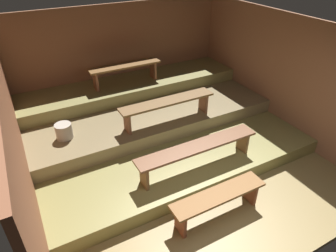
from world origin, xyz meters
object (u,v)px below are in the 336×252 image
bench_floor_center (218,199)px  bench_lower_center (198,149)px  pail_middle (64,131)px  bench_upper_center (125,69)px  bench_middle_center (167,104)px

bench_floor_center → bench_lower_center: bearing=77.9°
bench_floor_center → pail_middle: pail_middle is taller
bench_upper_center → bench_middle_center: bearing=-80.0°
bench_lower_center → bench_middle_center: 1.25m
bench_floor_center → bench_middle_center: size_ratio=0.79×
pail_middle → bench_middle_center: bearing=-10.5°
bench_middle_center → pail_middle: bearing=169.5°
bench_floor_center → pail_middle: 2.99m
pail_middle → bench_lower_center: bearing=-40.0°
bench_middle_center → bench_upper_center: 1.56m
bench_floor_center → bench_middle_center: (0.26, 2.08, 0.56)m
bench_lower_center → pail_middle: 2.45m
bench_lower_center → bench_middle_center: bearing=86.5°
bench_floor_center → bench_middle_center: bench_middle_center is taller
bench_upper_center → bench_floor_center: bearing=-89.9°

